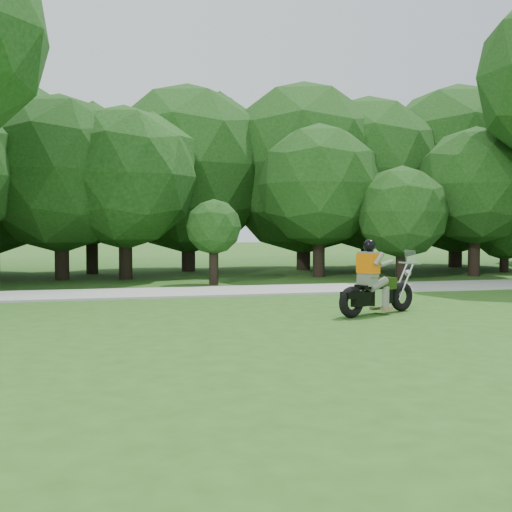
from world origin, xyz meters
name	(u,v)px	position (x,y,z in m)	size (l,w,h in m)	color
ground	(444,345)	(0.00, 0.00, 0.00)	(100.00, 100.00, 0.00)	#2C4E16
walkway	(294,289)	(0.00, 8.00, 0.03)	(60.00, 2.20, 0.06)	#989893
tree_line	(259,175)	(0.63, 14.71, 3.66)	(40.59, 11.66, 7.59)	black
chopper_motorcycle	(374,287)	(0.23, 3.17, 0.56)	(2.05, 1.22, 1.53)	black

